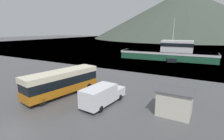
{
  "coord_description": "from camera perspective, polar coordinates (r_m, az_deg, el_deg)",
  "views": [
    {
      "loc": [
        13.41,
        -7.66,
        8.3
      ],
      "look_at": [
        0.11,
        16.12,
        2.0
      ],
      "focal_mm": 28.0,
      "sensor_mm": 36.0,
      "label": 1
    }
  ],
  "objects": [
    {
      "name": "ground_plane",
      "position": [
        17.53,
        -28.36,
        -16.93
      ],
      "size": [
        400.0,
        400.0,
        0.0
      ],
      "primitive_type": "plane",
      "color": "#4C4C4F"
    },
    {
      "name": "dock_kiosk",
      "position": [
        18.73,
        19.8,
        -9.71
      ],
      "size": [
        3.47,
        3.0,
        2.59
      ],
      "color": "beige",
      "rests_on": "ground"
    },
    {
      "name": "small_boat",
      "position": [
        50.13,
        18.8,
        3.34
      ],
      "size": [
        3.53,
        5.55,
        0.95
      ],
      "rotation": [
        0.0,
        0.0,
        0.23
      ],
      "color": "black",
      "rests_on": "water_surface"
    },
    {
      "name": "hill_backdrop",
      "position": [
        198.35,
        22.35,
        16.54
      ],
      "size": [
        180.48,
        180.48,
        47.43
      ],
      "primitive_type": "cone",
      "color": "#3D473D",
      "rests_on": "ground"
    },
    {
      "name": "fishing_boat",
      "position": [
        51.9,
        18.19,
        5.37
      ],
      "size": [
        26.11,
        7.48,
        11.19
      ],
      "rotation": [
        0.0,
        0.0,
        1.64
      ],
      "color": "#1E5138",
      "rests_on": "water_surface"
    },
    {
      "name": "water_surface",
      "position": [
        152.68,
        24.43,
        8.75
      ],
      "size": [
        240.0,
        240.0,
        0.0
      ],
      "primitive_type": "plane",
      "color": "#3D5160",
      "rests_on": "ground"
    },
    {
      "name": "tour_bus",
      "position": [
        23.47,
        -15.97,
        -3.59
      ],
      "size": [
        4.31,
        10.41,
        3.18
      ],
      "rotation": [
        0.0,
        0.0,
        -0.17
      ],
      "color": "#B26614",
      "rests_on": "ground"
    },
    {
      "name": "storage_bin",
      "position": [
        27.9,
        -19.35,
        -3.56
      ],
      "size": [
        1.35,
        1.51,
        1.36
      ],
      "color": "#287F3D",
      "rests_on": "ground"
    },
    {
      "name": "delivery_van",
      "position": [
        19.75,
        -3.23,
        -8.04
      ],
      "size": [
        2.6,
        6.33,
        2.27
      ],
      "rotation": [
        0.0,
        0.0,
        -0.08
      ],
      "color": "silver",
      "rests_on": "ground"
    }
  ]
}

